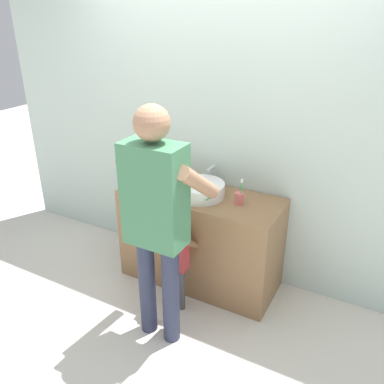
# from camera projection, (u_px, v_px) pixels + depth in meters

# --- Properties ---
(ground_plane) EXTENTS (14.00, 14.00, 0.00)m
(ground_plane) POSITION_uv_depth(u_px,v_px,m) (183.00, 298.00, 3.30)
(ground_plane) COLOR silver
(back_wall) EXTENTS (4.40, 0.08, 2.70)m
(back_wall) POSITION_uv_depth(u_px,v_px,m) (220.00, 120.00, 3.23)
(back_wall) COLOR silver
(back_wall) RESTS_ON ground
(vanity_cabinet) EXTENTS (1.31, 0.54, 0.81)m
(vanity_cabinet) POSITION_uv_depth(u_px,v_px,m) (200.00, 239.00, 3.37)
(vanity_cabinet) COLOR olive
(vanity_cabinet) RESTS_ON ground
(sink_basin) EXTENTS (0.39, 0.39, 0.11)m
(sink_basin) POSITION_uv_depth(u_px,v_px,m) (200.00, 189.00, 3.15)
(sink_basin) COLOR white
(sink_basin) RESTS_ON vanity_cabinet
(faucet) EXTENTS (0.18, 0.14, 0.18)m
(faucet) POSITION_uv_depth(u_px,v_px,m) (213.00, 177.00, 3.33)
(faucet) COLOR #B7BABF
(faucet) RESTS_ON vanity_cabinet
(toothbrush_cup) EXTENTS (0.07, 0.07, 0.21)m
(toothbrush_cup) POSITION_uv_depth(u_px,v_px,m) (239.00, 198.00, 3.03)
(toothbrush_cup) COLOR #D86666
(toothbrush_cup) RESTS_ON vanity_cabinet
(soap_bottle) EXTENTS (0.06, 0.06, 0.16)m
(soap_bottle) POSITION_uv_depth(u_px,v_px,m) (171.00, 178.00, 3.34)
(soap_bottle) COLOR gold
(soap_bottle) RESTS_ON vanity_cabinet
(child_toddler) EXTENTS (0.25, 0.25, 0.81)m
(child_toddler) POSITION_uv_depth(u_px,v_px,m) (176.00, 254.00, 3.01)
(child_toddler) COLOR #47474C
(child_toddler) RESTS_ON ground
(adult_parent) EXTENTS (0.52, 0.55, 1.69)m
(adult_parent) POSITION_uv_depth(u_px,v_px,m) (157.00, 209.00, 2.53)
(adult_parent) COLOR #2D334C
(adult_parent) RESTS_ON ground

